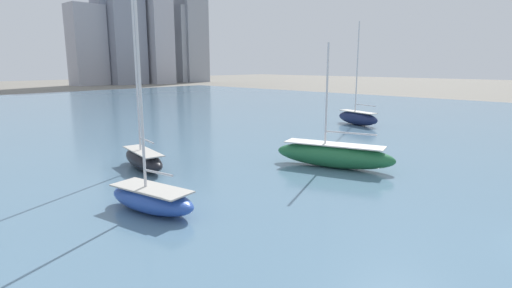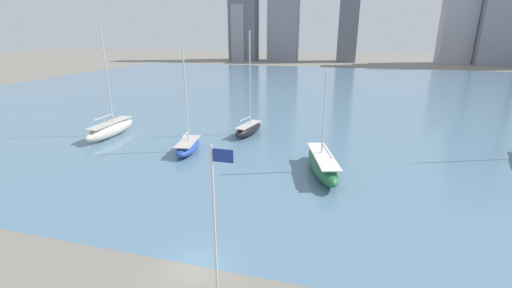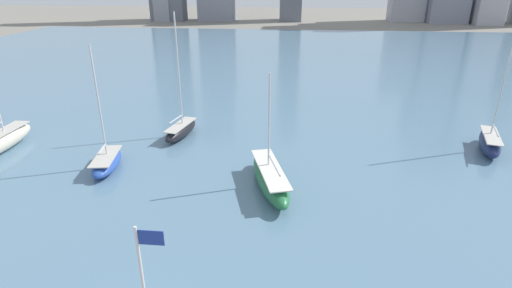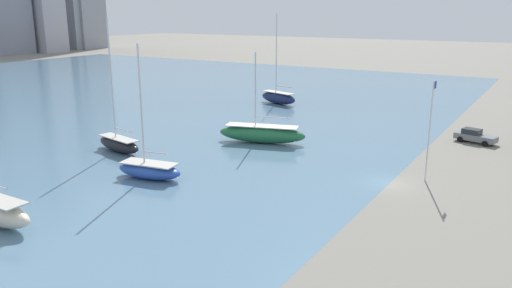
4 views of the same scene
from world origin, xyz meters
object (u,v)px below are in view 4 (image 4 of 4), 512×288
object	(u,v)px
sailboat_green	(262,134)
parked_pickup_gray	(475,136)
flag_pole	(430,127)
sailboat_black	(119,143)
sailboat_navy	(278,97)
sailboat_blue	(149,169)

from	to	relation	value
sailboat_green	parked_pickup_gray	bearing A→B (deg)	-75.17
flag_pole	sailboat_black	distance (m)	34.40
flag_pole	sailboat_green	xyz separation A→B (m)	(4.14, 20.95, -4.19)
sailboat_black	sailboat_navy	xyz separation A→B (m)	(37.13, -0.80, 0.17)
flag_pole	sailboat_green	size ratio (longest dim) A/B	0.87
sailboat_blue	sailboat_navy	xyz separation A→B (m)	(42.49, 8.99, 0.27)
sailboat_green	flag_pole	bearing A→B (deg)	-117.74
sailboat_green	parked_pickup_gray	distance (m)	26.61
flag_pole	parked_pickup_gray	bearing A→B (deg)	-5.61
sailboat_blue	sailboat_green	world-z (taller)	sailboat_blue
sailboat_green	sailboat_navy	bearing A→B (deg)	8.05
sailboat_green	sailboat_navy	size ratio (longest dim) A/B	0.72
sailboat_black	sailboat_blue	size ratio (longest dim) A/B	1.17
sailboat_green	sailboat_navy	distance (m)	27.40
flag_pole	sailboat_green	world-z (taller)	sailboat_green
sailboat_navy	sailboat_black	bearing A→B (deg)	-165.35
sailboat_green	sailboat_black	bearing A→B (deg)	118.50
sailboat_blue	parked_pickup_gray	size ratio (longest dim) A/B	2.51
sailboat_black	sailboat_blue	world-z (taller)	sailboat_black
parked_pickup_gray	sailboat_blue	bearing A→B (deg)	155.55
flag_pole	sailboat_blue	bearing A→B (deg)	119.92
sailboat_blue	parked_pickup_gray	xyz separation A→B (m)	(31.45, -25.13, -0.06)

